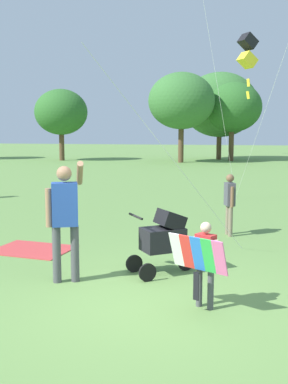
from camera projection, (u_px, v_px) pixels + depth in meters
name	position (u px, v px, depth m)	size (l,w,h in m)	color
ground_plane	(146.00, 301.00, 6.28)	(120.00, 120.00, 0.00)	#668E47
treeline_distant	(205.00, 107.00, 32.66)	(34.46, 8.11, 6.32)	brown
child_with_butterfly_kite	(204.00, 257.00, 5.95)	(0.77, 0.54, 1.12)	#4C4C51
person_adult_flyer	(65.00, 213.00, 6.96)	(0.57, 0.65, 1.82)	#4C4C51
stroller	(164.00, 236.00, 7.41)	(1.06, 0.89, 1.03)	black
kite_adult_black	(247.00, 52.00, 8.55)	(2.57, 2.57, 4.00)	black
person_sitting_far	(230.00, 200.00, 10.06)	(0.25, 0.41, 1.33)	#7F705B
picnic_blanket	(32.00, 250.00, 8.94)	(1.42, 1.08, 0.02)	#CC3D3D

